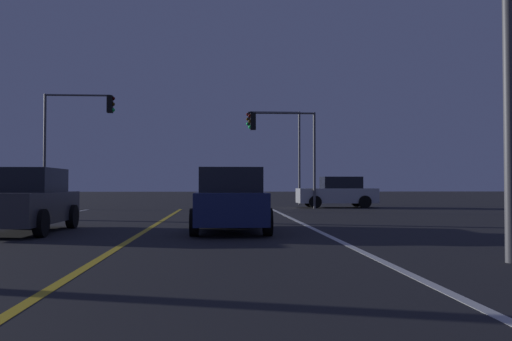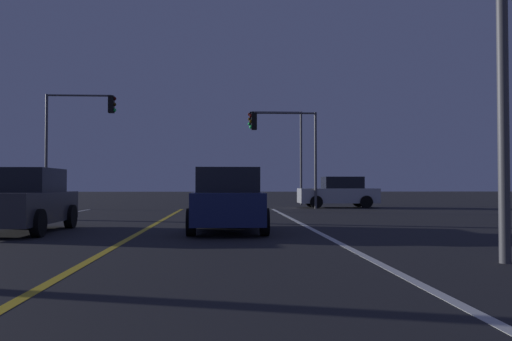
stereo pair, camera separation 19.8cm
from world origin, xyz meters
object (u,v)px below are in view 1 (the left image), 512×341
at_px(car_crossing_side, 338,193).
at_px(traffic_light_far_right, 275,136).
at_px(car_oncoming, 24,201).
at_px(traffic_light_near_left, 78,124).
at_px(car_lead_same_lane, 230,201).
at_px(traffic_light_near_right, 282,136).

xyz_separation_m(car_crossing_side, traffic_light_far_right, (-3.04, 4.47, 3.55)).
bearing_deg(car_oncoming, traffic_light_near_left, -170.81).
relative_size(car_lead_same_lane, car_crossing_side, 1.00).
bearing_deg(car_crossing_side, traffic_light_far_right, -55.77).
bearing_deg(car_oncoming, traffic_light_near_right, 148.69).
bearing_deg(car_lead_same_lane, traffic_light_far_right, -9.24).
relative_size(car_crossing_side, traffic_light_near_right, 0.84).
distance_m(car_lead_same_lane, traffic_light_near_left, 16.27).
height_order(car_oncoming, traffic_light_near_right, traffic_light_near_right).
bearing_deg(traffic_light_near_right, car_oncoming, 58.69).
xyz_separation_m(car_lead_same_lane, traffic_light_far_right, (3.15, 19.39, 3.55)).
bearing_deg(traffic_light_near_left, traffic_light_far_right, 26.93).
height_order(car_crossing_side, car_oncoming, same).
xyz_separation_m(car_oncoming, traffic_light_near_right, (8.41, 13.83, 3.02)).
bearing_deg(car_lead_same_lane, traffic_light_near_left, 28.92).
xyz_separation_m(car_lead_same_lane, traffic_light_near_right, (2.98, 13.89, 3.02)).
xyz_separation_m(car_crossing_side, traffic_light_near_left, (-13.87, -1.03, 3.60)).
height_order(car_oncoming, traffic_light_far_right, traffic_light_far_right).
xyz_separation_m(car_oncoming, traffic_light_far_right, (8.59, 19.33, 3.55)).
bearing_deg(traffic_light_near_right, traffic_light_near_left, 0.00).
height_order(car_oncoming, traffic_light_near_left, traffic_light_near_left).
bearing_deg(car_oncoming, traffic_light_far_right, 156.04).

